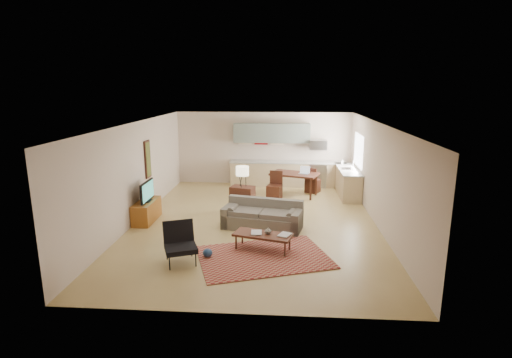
# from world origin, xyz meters

# --- Properties ---
(room) EXTENTS (9.00, 9.00, 9.00)m
(room) POSITION_xyz_m (0.00, 0.00, 1.35)
(room) COLOR tan
(room) RESTS_ON ground
(kitchen_counter_back) EXTENTS (4.26, 0.64, 0.92)m
(kitchen_counter_back) POSITION_xyz_m (0.90, 4.18, 0.46)
(kitchen_counter_back) COLOR tan
(kitchen_counter_back) RESTS_ON ground
(kitchen_counter_right) EXTENTS (0.64, 2.26, 0.92)m
(kitchen_counter_right) POSITION_xyz_m (2.93, 3.00, 0.46)
(kitchen_counter_right) COLOR tan
(kitchen_counter_right) RESTS_ON ground
(kitchen_range) EXTENTS (0.62, 0.62, 0.90)m
(kitchen_range) POSITION_xyz_m (2.00, 4.18, 0.45)
(kitchen_range) COLOR #A5A8AD
(kitchen_range) RESTS_ON ground
(kitchen_microwave) EXTENTS (0.62, 0.40, 0.35)m
(kitchen_microwave) POSITION_xyz_m (2.00, 4.20, 1.55)
(kitchen_microwave) COLOR #A5A8AD
(kitchen_microwave) RESTS_ON room
(upper_cabinets) EXTENTS (2.80, 0.34, 0.70)m
(upper_cabinets) POSITION_xyz_m (0.30, 4.33, 1.95)
(upper_cabinets) COLOR slate
(upper_cabinets) RESTS_ON room
(window_right) EXTENTS (0.02, 1.40, 1.05)m
(window_right) POSITION_xyz_m (3.23, 3.00, 1.55)
(window_right) COLOR white
(window_right) RESTS_ON room
(wall_art_left) EXTENTS (0.06, 0.42, 1.10)m
(wall_art_left) POSITION_xyz_m (-3.21, 0.90, 1.55)
(wall_art_left) COLOR olive
(wall_art_left) RESTS_ON room
(triptych) EXTENTS (1.70, 0.04, 0.50)m
(triptych) POSITION_xyz_m (-0.10, 4.47, 1.75)
(triptych) COLOR #FCE9C9
(triptych) RESTS_ON room
(rug) EXTENTS (3.21, 2.69, 0.02)m
(rug) POSITION_xyz_m (0.34, -2.26, 0.01)
(rug) COLOR maroon
(rug) RESTS_ON floor
(sofa) EXTENTS (2.27, 1.35, 0.74)m
(sofa) POSITION_xyz_m (0.22, -0.45, 0.37)
(sofa) COLOR #625B4F
(sofa) RESTS_ON floor
(coffee_table) EXTENTS (1.41, 0.87, 0.40)m
(coffee_table) POSITION_xyz_m (0.31, -1.88, 0.20)
(coffee_table) COLOR #441F12
(coffee_table) RESTS_ON floor
(book_a) EXTENTS (0.27, 0.34, 0.03)m
(book_a) POSITION_xyz_m (0.04, -1.85, 0.41)
(book_a) COLOR maroon
(book_a) RESTS_ON coffee_table
(book_b) EXTENTS (0.48, 0.50, 0.02)m
(book_b) POSITION_xyz_m (0.69, -1.88, 0.41)
(book_b) COLOR navy
(book_b) RESTS_ON coffee_table
(vase) EXTENTS (0.20, 0.20, 0.16)m
(vase) POSITION_xyz_m (0.42, -1.86, 0.47)
(vase) COLOR black
(vase) RESTS_ON coffee_table
(armchair) EXTENTS (0.97, 0.97, 0.85)m
(armchair) POSITION_xyz_m (-1.38, -2.66, 0.43)
(armchair) COLOR black
(armchair) RESTS_ON floor
(tv_credenza) EXTENTS (0.47, 1.22, 0.56)m
(tv_credenza) POSITION_xyz_m (-3.00, -0.07, 0.28)
(tv_credenza) COLOR brown
(tv_credenza) RESTS_ON floor
(tv) EXTENTS (0.09, 0.94, 0.56)m
(tv) POSITION_xyz_m (-2.95, -0.07, 0.84)
(tv) COLOR black
(tv) RESTS_ON tv_credenza
(console_table) EXTENTS (0.76, 0.60, 0.78)m
(console_table) POSITION_xyz_m (-0.44, 0.90, 0.39)
(console_table) COLOR #371911
(console_table) RESTS_ON floor
(table_lamp) EXTENTS (0.44, 0.44, 0.62)m
(table_lamp) POSITION_xyz_m (-0.44, 0.90, 1.09)
(table_lamp) COLOR beige
(table_lamp) RESTS_ON console_table
(dining_table) EXTENTS (1.75, 1.35, 0.78)m
(dining_table) POSITION_xyz_m (1.12, 2.83, 0.39)
(dining_table) COLOR #371911
(dining_table) RESTS_ON floor
(dining_chair_near) EXTENTS (0.55, 0.56, 0.92)m
(dining_chair_near) POSITION_xyz_m (0.46, 2.36, 0.46)
(dining_chair_near) COLOR #371911
(dining_chair_near) RESTS_ON floor
(dining_chair_far) EXTENTS (0.60, 0.61, 0.91)m
(dining_chair_far) POSITION_xyz_m (1.78, 3.31, 0.45)
(dining_chair_far) COLOR #371911
(dining_chair_far) RESTS_ON floor
(laptop) EXTENTS (0.40, 0.35, 0.25)m
(laptop) POSITION_xyz_m (1.43, 2.73, 0.91)
(laptop) COLOR #A5A8AD
(laptop) RESTS_ON dining_table
(soap_bottle) EXTENTS (0.12, 0.12, 0.19)m
(soap_bottle) POSITION_xyz_m (2.83, 3.76, 1.02)
(soap_bottle) COLOR #FCE9C9
(soap_bottle) RESTS_ON kitchen_counter_right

